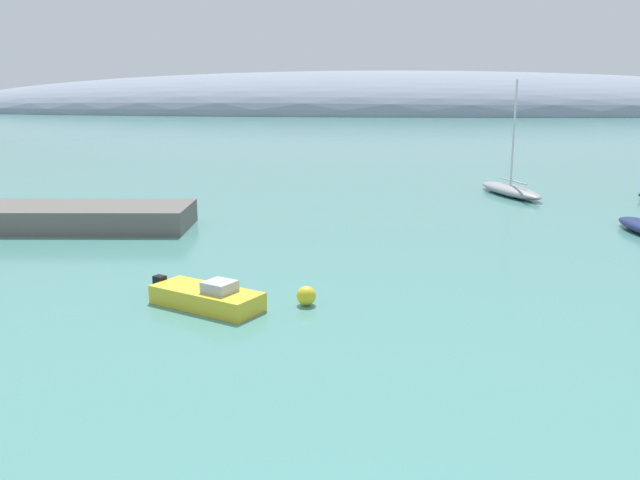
{
  "coord_description": "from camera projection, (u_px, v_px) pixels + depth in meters",
  "views": [
    {
      "loc": [
        0.24,
        -6.98,
        7.99
      ],
      "look_at": [
        -2.65,
        22.91,
        1.1
      ],
      "focal_mm": 37.25,
      "sensor_mm": 36.0,
      "label": 1
    }
  ],
  "objects": [
    {
      "name": "sailboat_grey_outer_mooring",
      "position": [
        510.0,
        189.0,
        50.44
      ],
      "size": [
        4.59,
        8.24,
        8.62
      ],
      "rotation": [
        0.0,
        0.0,
        1.92
      ],
      "color": "gray",
      "rests_on": "water"
    },
    {
      "name": "distant_ridge",
      "position": [
        382.0,
        113.0,
        221.85
      ],
      "size": [
        316.22,
        77.63,
        27.24
      ],
      "primitive_type": "ellipsoid",
      "color": "gray",
      "rests_on": "ground"
    },
    {
      "name": "motorboat_yellow_alongside_breakwater",
      "position": [
        207.0,
        297.0,
        24.72
      ],
      "size": [
        4.75,
        3.46,
        1.1
      ],
      "rotation": [
        0.0,
        0.0,
        5.82
      ],
      "color": "yellow",
      "rests_on": "water"
    },
    {
      "name": "mooring_buoy_yellow",
      "position": [
        306.0,
        296.0,
        24.95
      ],
      "size": [
        0.73,
        0.73,
        0.73
      ],
      "primitive_type": "sphere",
      "color": "yellow",
      "rests_on": "water"
    }
  ]
}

